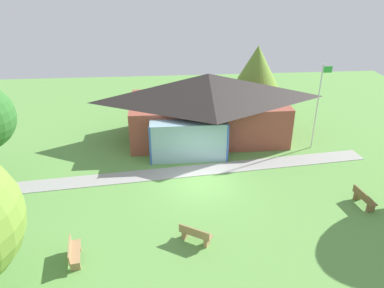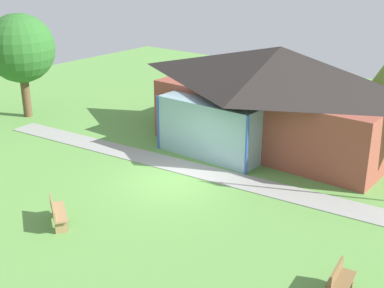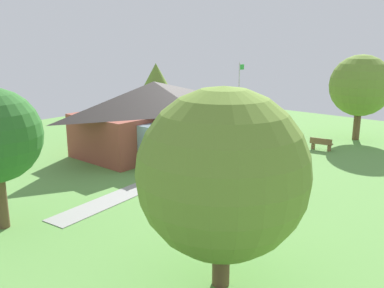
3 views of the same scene
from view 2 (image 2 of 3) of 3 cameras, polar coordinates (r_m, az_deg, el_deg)
name	(u,v)px [view 2 (image 2 of 3)]	position (r m, az deg, el deg)	size (l,w,h in m)	color
ground_plane	(175,181)	(20.18, -1.95, -4.17)	(44.00, 44.00, 0.00)	#609947
pavilion	(275,96)	(23.45, 9.28, 5.39)	(11.54, 6.96, 4.61)	brown
footpath	(195,170)	(21.12, 0.39, -2.93)	(21.13, 1.30, 0.03)	#999993
bench_front_center	(58,214)	(17.50, -14.85, -7.55)	(1.50, 1.17, 0.84)	#9E7A51
bench_lawn_far_right	(339,286)	(14.17, 16.14, -15.03)	(0.64, 1.55, 0.84)	brown
tree_west_hedge	(20,49)	(28.72, -18.69, 10.10)	(3.63, 3.63, 5.57)	brown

